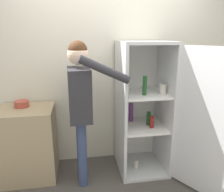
{
  "coord_description": "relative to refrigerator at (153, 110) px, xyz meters",
  "views": [
    {
      "loc": [
        -0.47,
        -1.93,
        1.73
      ],
      "look_at": [
        -0.05,
        0.6,
        1.02
      ],
      "focal_mm": 35.0,
      "sensor_mm": 36.0,
      "label": 1
    }
  ],
  "objects": [
    {
      "name": "bowl",
      "position": [
        -1.59,
        0.21,
        0.1
      ],
      "size": [
        0.17,
        0.17,
        0.08
      ],
      "color": "#B24738",
      "rests_on": "counter"
    },
    {
      "name": "counter",
      "position": [
        -1.55,
        0.13,
        -0.39
      ],
      "size": [
        0.65,
        0.55,
        0.9
      ],
      "color": "tan",
      "rests_on": "ground_plane"
    },
    {
      "name": "refrigerator",
      "position": [
        0.0,
        0.0,
        0.0
      ],
      "size": [
        0.97,
        1.18,
        1.68
      ],
      "color": "silver",
      "rests_on": "ground_plane"
    },
    {
      "name": "person",
      "position": [
        -0.89,
        -0.09,
        0.24
      ],
      "size": [
        0.65,
        0.56,
        1.69
      ],
      "color": "#384770",
      "rests_on": "ground_plane"
    },
    {
      "name": "wall_back",
      "position": [
        -0.46,
        0.45,
        0.44
      ],
      "size": [
        7.0,
        0.06,
        2.55
      ],
      "color": "silver",
      "rests_on": "ground_plane"
    }
  ]
}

